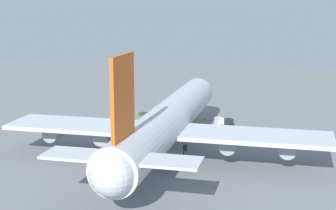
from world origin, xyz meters
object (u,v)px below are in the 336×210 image
(cargo_loader, at_px, (142,119))
(safety_cone_nose, at_px, (204,119))
(cargo_airplane, at_px, (168,122))
(pushback_tractor, at_px, (223,122))

(cargo_loader, xyz_separation_m, safety_cone_nose, (6.65, -12.85, -0.85))
(cargo_loader, bearing_deg, cargo_airplane, -152.41)
(cargo_airplane, bearing_deg, safety_cone_nose, -3.30)
(cargo_airplane, distance_m, safety_cone_nose, 28.79)
(pushback_tractor, distance_m, safety_cone_nose, 6.84)
(pushback_tractor, height_order, cargo_loader, cargo_loader)
(cargo_loader, relative_size, safety_cone_nose, 8.49)
(cargo_airplane, bearing_deg, cargo_loader, 27.59)
(cargo_loader, distance_m, safety_cone_nose, 14.50)
(cargo_airplane, xyz_separation_m, pushback_tractor, (23.43, -6.52, -5.10))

